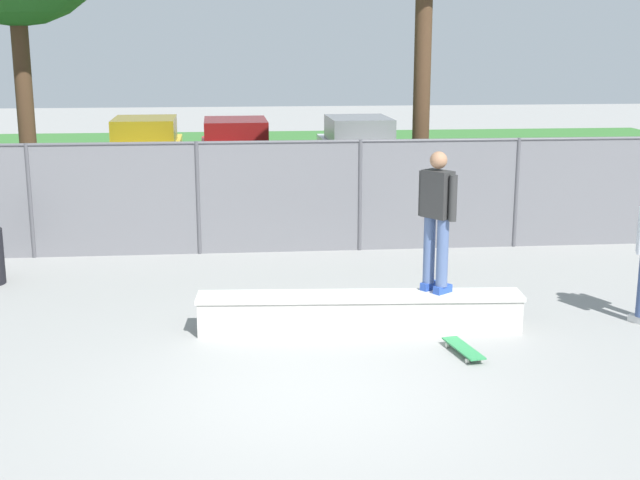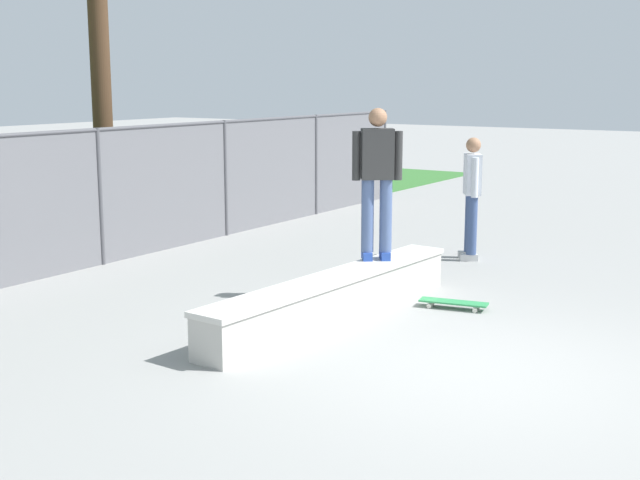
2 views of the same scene
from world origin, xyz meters
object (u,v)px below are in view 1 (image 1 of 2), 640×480
(car_yellow, at_px, (145,150))
(concrete_ledge, at_px, (360,312))
(skateboard, at_px, (463,349))
(car_red, at_px, (236,151))
(skateboarder, at_px, (437,215))
(car_silver, at_px, (359,148))

(car_yellow, bearing_deg, concrete_ledge, -72.50)
(skateboard, distance_m, car_red, 13.16)
(skateboard, xyz_separation_m, car_red, (-2.68, 12.86, 0.77))
(car_red, bearing_deg, skateboard, -78.23)
(concrete_ledge, xyz_separation_m, skateboarder, (0.98, 0.01, 1.26))
(concrete_ledge, distance_m, skateboard, 1.48)
(concrete_ledge, xyz_separation_m, car_red, (-1.56, 11.91, 0.58))
(car_yellow, relative_size, car_red, 1.00)
(car_yellow, bearing_deg, car_silver, -3.21)
(car_yellow, height_order, car_red, same)
(skateboard, xyz_separation_m, car_silver, (0.59, 13.15, 0.77))
(skateboarder, distance_m, car_yellow, 13.45)
(concrete_ledge, height_order, skateboard, concrete_ledge)
(car_red, relative_size, car_silver, 1.00)
(concrete_ledge, bearing_deg, skateboarder, 0.78)
(concrete_ledge, distance_m, car_yellow, 13.14)
(car_red, bearing_deg, car_silver, 5.09)
(concrete_ledge, height_order, skateboarder, skateboarder)
(skateboarder, bearing_deg, concrete_ledge, -179.22)
(skateboard, relative_size, car_silver, 0.19)
(skateboard, bearing_deg, skateboarder, 98.48)
(concrete_ledge, height_order, car_yellow, car_yellow)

